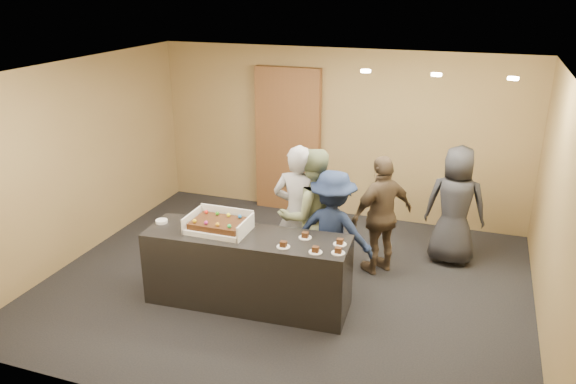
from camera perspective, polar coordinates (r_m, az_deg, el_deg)
The scene contains 17 objects.
room at distance 6.76m, azimuth -0.17°, elevation 0.80°, with size 6.04×6.00×2.70m.
serving_counter at distance 6.71m, azimuth -4.14°, elevation -7.87°, with size 2.40×0.70×0.90m, color black.
storage_cabinet at distance 9.24m, azimuth -0.01°, elevation 5.25°, with size 1.08×0.15×2.38m, color brown.
cake_box at distance 6.65m, azimuth -6.96°, elevation -3.48°, with size 0.71×0.49×0.21m.
sheet_cake at distance 6.60m, azimuth -7.09°, elevation -3.17°, with size 0.61×0.42×0.12m.
plate_stack at distance 6.97m, azimuth -12.71°, elevation -2.92°, with size 0.15×0.15×0.04m, color white.
slice_a at distance 6.20m, azimuth -0.48°, elevation -5.42°, with size 0.15×0.15×0.07m.
slice_b at distance 6.41m, azimuth 1.76°, elevation -4.48°, with size 0.15×0.15×0.07m.
slice_c at distance 6.09m, azimuth 2.81°, elevation -5.95°, with size 0.15×0.15×0.07m.
slice_d at distance 6.28m, azimuth 5.29°, elevation -5.14°, with size 0.15×0.15×0.07m.
slice_e at distance 6.09m, azimuth 5.13°, elevation -6.01°, with size 0.15×0.15×0.07m.
person_server_grey at distance 7.06m, azimuth 1.10°, elevation -2.24°, with size 0.66×0.43×1.80m, color #A6A7AB.
person_sage_man at distance 7.05m, azimuth 2.38°, elevation -2.47°, with size 0.86×0.67×1.76m, color gray.
person_navy_man at distance 6.88m, azimuth 4.54°, elevation -4.06°, with size 1.01×0.58×1.56m, color #192647.
person_brown_extra at distance 7.38m, azimuth 9.52°, elevation -2.34°, with size 0.94×0.39×1.60m, color brown.
person_dark_suit at distance 7.85m, azimuth 16.63°, elevation -1.33°, with size 0.80×0.52×1.65m, color #292A2F.
ceiling_spotlights at distance 6.59m, azimuth 14.85°, elevation 11.46°, with size 1.72×0.12×0.03m.
Camera 1 is at (2.13, -6.00, 3.65)m, focal length 35.00 mm.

